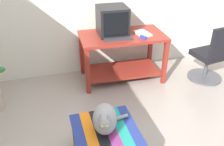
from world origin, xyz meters
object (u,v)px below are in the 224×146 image
Objects in this scene: tv_monitor at (112,21)px; office_chair at (211,57)px; ottoman_with_blanket at (106,145)px; book at (142,33)px; stapler at (143,37)px; keyboard at (118,38)px; desk at (122,49)px; cat at (105,119)px.

tv_monitor is 0.48× the size of office_chair.
office_chair is (1.40, -0.48, -0.53)m from tv_monitor.
ottoman_with_blanket is (-0.51, -1.56, -0.73)m from tv_monitor.
tv_monitor is 0.47m from book.
tv_monitor is at bearing 127.65° from stapler.
office_chair is at bearing -9.38° from keyboard.
keyboard is 0.41m from book.
desk is 2.95× the size of cat.
desk is at bearing 54.26° from keyboard.
tv_monitor is 1.68m from cat.
book is 2.40× the size of stapler.
desk is 1.41× the size of office_chair.
stapler reaches higher than desk.
desk is at bearing 80.74° from cat.
cat is (-0.54, -1.33, -0.24)m from keyboard.
ottoman_with_blanket is 0.75× the size of office_chair.
keyboard reaches higher than desk.
desk is 0.41m from stapler.
office_chair is (1.27, -0.42, -0.10)m from desk.
ottoman_with_blanket is (-0.65, -1.51, -0.30)m from desk.
book reaches higher than keyboard.
tv_monitor is 1.07× the size of keyboard.
cat is 3.86× the size of stapler.
stapler is at bearing -34.49° from tv_monitor.
tv_monitor is 3.89× the size of stapler.
tv_monitor reaches higher than keyboard.
desk is 1.67m from ottoman_with_blanket.
office_chair is at bearing -16.71° from tv_monitor.
tv_monitor is 1.57m from office_chair.
keyboard is 0.35m from stapler.
ottoman_with_blanket is at bearing -69.02° from cat.
ottoman_with_blanket is (-0.53, -1.36, -0.55)m from keyboard.
tv_monitor is (-0.13, 0.06, 0.43)m from desk.
tv_monitor is 1.01× the size of cat.
tv_monitor is 0.28m from keyboard.
tv_monitor reaches higher than ottoman_with_blanket.
office_chair is at bearing -26.91° from stapler.
book is at bearing -13.69° from tv_monitor.
keyboard is 0.60× the size of ottoman_with_blanket.
tv_monitor reaches higher than book.
stapler is at bearing -19.63° from office_chair.
book reaches higher than desk.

